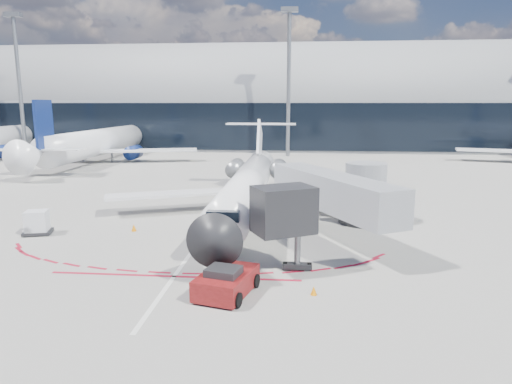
# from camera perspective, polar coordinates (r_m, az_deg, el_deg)

# --- Properties ---
(ground) EXTENTS (260.00, 260.00, 0.00)m
(ground) POSITION_cam_1_polar(r_m,az_deg,el_deg) (36.57, -5.49, -3.88)
(ground) COLOR slate
(ground) RESTS_ON ground
(apron_centerline) EXTENTS (0.25, 40.00, 0.01)m
(apron_centerline) POSITION_cam_1_polar(r_m,az_deg,el_deg) (38.48, -4.94, -3.11)
(apron_centerline) COLOR silver
(apron_centerline) RESTS_ON ground
(apron_stop_bar) EXTENTS (14.00, 0.25, 0.01)m
(apron_stop_bar) POSITION_cam_1_polar(r_m,az_deg,el_deg) (25.90, -10.20, -10.34)
(apron_stop_bar) COLOR maroon
(apron_stop_bar) RESTS_ON ground
(terminal_building) EXTENTS (150.00, 24.15, 24.00)m
(terminal_building) POSITION_cam_1_polar(r_m,az_deg,el_deg) (99.93, 1.33, 10.50)
(terminal_building) COLOR gray
(terminal_building) RESTS_ON ground
(jet_bridge) EXTENTS (10.03, 15.20, 4.90)m
(jet_bridge) POSITION_cam_1_polar(r_m,az_deg,el_deg) (32.51, 10.63, -0.46)
(jet_bridge) COLOR #999BA1
(jet_bridge) RESTS_ON ground
(light_mast_west) EXTENTS (0.70, 0.70, 25.00)m
(light_mast_west) POSITION_cam_1_polar(r_m,az_deg,el_deg) (97.56, -27.44, 11.62)
(light_mast_west) COLOR slate
(light_mast_west) RESTS_ON ground
(light_mast_centre) EXTENTS (0.70, 0.70, 25.00)m
(light_mast_centre) POSITION_cam_1_polar(r_m,az_deg,el_deg) (82.81, 4.10, 13.13)
(light_mast_centre) COLOR slate
(light_mast_centre) RESTS_ON ground
(regional_jet) EXTENTS (25.09, 30.94, 7.75)m
(regional_jet) POSITION_cam_1_polar(r_m,az_deg,el_deg) (38.84, -0.95, 0.96)
(regional_jet) COLOR white
(regional_jet) RESTS_ON ground
(pushback_tug) EXTENTS (3.18, 5.83, 1.49)m
(pushback_tug) POSITION_cam_1_polar(r_m,az_deg,el_deg) (23.14, -3.74, -11.10)
(pushback_tug) COLOR #550C0C
(pushback_tug) RESTS_ON ground
(ramp_worker) EXTENTS (0.71, 0.66, 1.63)m
(ramp_worker) POSITION_cam_1_polar(r_m,az_deg,el_deg) (27.94, -2.89, -6.81)
(ramp_worker) COLOR #C3FB1A
(ramp_worker) RESTS_ON ground
(uld_container) EXTENTS (2.22, 2.03, 1.75)m
(uld_container) POSITION_cam_1_polar(r_m,az_deg,el_deg) (36.74, -25.68, -3.48)
(uld_container) COLOR black
(uld_container) RESTS_ON ground
(safety_cone_left) EXTENTS (0.38, 0.38, 0.53)m
(safety_cone_left) POSITION_cam_1_polar(r_m,az_deg,el_deg) (35.27, -15.03, -4.33)
(safety_cone_left) COLOR orange
(safety_cone_left) RESTS_ON ground
(safety_cone_right) EXTENTS (0.33, 0.33, 0.46)m
(safety_cone_right) POSITION_cam_1_polar(r_m,az_deg,el_deg) (23.32, 7.23, -12.13)
(safety_cone_right) COLOR orange
(safety_cone_right) RESTS_ON ground
(bg_airliner_1) EXTENTS (38.05, 40.29, 12.31)m
(bg_airliner_1) POSITION_cam_1_polar(r_m,az_deg,el_deg) (79.69, -19.12, 8.08)
(bg_airliner_1) COLOR white
(bg_airliner_1) RESTS_ON ground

